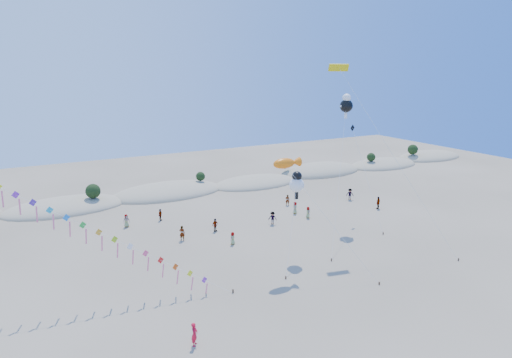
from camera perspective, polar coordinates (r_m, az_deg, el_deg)
The scene contains 10 objects.
ground at distance 36.19m, azimuth 10.78°, elevation -19.81°, with size 160.00×160.00×0.00m, color #786853.
dune_ridge at distance 73.87m, azimuth -10.88°, elevation -1.73°, with size 145.30×11.49×5.57m.
kite_train at distance 41.19m, azimuth -30.96°, elevation -1.12°, with size 34.00×13.80×21.25m.
fish_kite at distance 43.21m, azimuth 4.16°, elevation 2.10°, with size 7.26×8.76×11.62m.
cartoon_kite_low at distance 46.68m, azimuth 5.46°, elevation -0.54°, with size 5.05×5.59×9.58m.
cartoon_kite_high at distance 58.22m, azimuth 11.95°, elevation 9.69°, with size 10.85×11.50×17.21m.
parafoil_kite at distance 51.07m, azimuth 11.23°, elevation 13.96°, with size 9.01×12.98×20.90m.
dark_kite at distance 59.27m, azimuth 13.82°, elevation 2.84°, with size 1.88×8.68×12.94m.
flyer_foreground at distance 34.42m, azimuth -8.20°, elevation -19.80°, with size 0.68×0.44×1.86m, color red.
beachgoers at distance 60.22m, azimuth 2.33°, elevation -4.40°, with size 35.94×13.21×1.90m.
Camera 1 is at (-19.45, -22.95, 20.12)m, focal length 30.00 mm.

